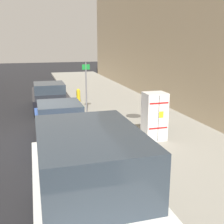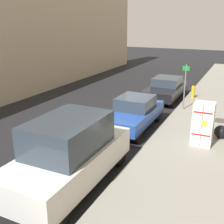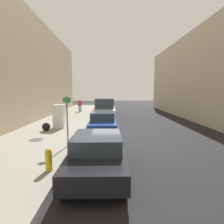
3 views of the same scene
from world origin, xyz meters
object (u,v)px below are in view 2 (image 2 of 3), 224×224
Objects in this scene: parked_sedan_dark at (166,88)px; discarded_refrigerator at (203,124)px; street_sign_post at (185,85)px; parked_hatchback_blue at (134,112)px; fire_hydrant at (193,92)px; parked_van_white at (69,153)px; trash_bag at (221,132)px.

discarded_refrigerator is at bearing 115.83° from parked_sedan_dark.
street_sign_post reaches higher than parked_sedan_dark.
street_sign_post is 0.60× the size of parked_hatchback_blue.
street_sign_post is at bearing 124.63° from parked_sedan_dark.
parked_sedan_dark reaches higher than fire_hydrant.
fire_hydrant is (1.57, -6.95, -0.45)m from discarded_refrigerator.
parked_sedan_dark is at bearing 12.10° from fire_hydrant.
parked_sedan_dark is (1.62, 0.35, 0.13)m from fire_hydrant.
parked_hatchback_blue is at bearing -16.84° from discarded_refrigerator.
fire_hydrant is at bearing -167.90° from parked_sedan_dark.
parked_sedan_dark is 10.94m from parked_van_white.
fire_hydrant is at bearing -105.16° from parked_hatchback_blue.
discarded_refrigerator is 5.38m from parked_van_white.
parked_sedan_dark is at bearing -55.37° from street_sign_post.
parked_hatchback_blue reaches higher than trash_bag.
trash_bag is (-2.23, 3.32, -1.10)m from street_sign_post.
fire_hydrant is 1.66m from parked_sedan_dark.
parked_sedan_dark is at bearing -90.00° from parked_hatchback_blue.
discarded_refrigerator is 0.69× the size of street_sign_post.
street_sign_post is 2.93m from parked_sedan_dark.
street_sign_post is at bearing -115.57° from parked_hatchback_blue.
discarded_refrigerator is at bearing 163.16° from parked_hatchback_blue.
parked_hatchback_blue reaches higher than fire_hydrant.
fire_hydrant is (-0.03, -2.65, -0.97)m from street_sign_post.
street_sign_post reaches higher than discarded_refrigerator.
fire_hydrant reaches higher than trash_bag.
trash_bag is 0.12× the size of parked_van_white.
trash_bag is 0.13× the size of parked_hatchback_blue.
parked_hatchback_blue is 0.88× the size of parked_van_white.
parked_hatchback_blue is (3.20, -0.97, -0.27)m from discarded_refrigerator.
fire_hydrant is 6.20m from parked_hatchback_blue.
parked_sedan_dark is (3.82, -5.62, 0.26)m from trash_bag.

